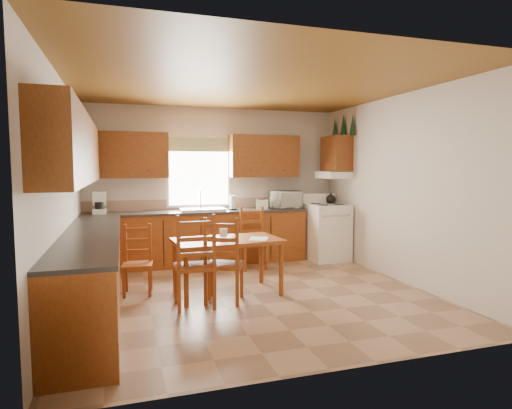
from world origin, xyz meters
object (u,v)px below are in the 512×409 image
object	(u,v)px
dining_table	(227,267)
chair_near_left	(194,261)
chair_far_right	(254,239)
chair_near_right	(224,259)
microwave	(285,200)
stove	(327,233)
chair_far_left	(137,260)

from	to	relation	value
dining_table	chair_near_left	distance (m)	0.64
chair_far_right	chair_near_right	bearing A→B (deg)	-113.82
microwave	dining_table	distance (m)	2.51
stove	chair_far_right	bearing A→B (deg)	-171.09
stove	chair_near_left	bearing A→B (deg)	-146.28
dining_table	chair_far_left	xyz separation A→B (m)	(-1.12, 0.35, 0.09)
microwave	chair_near_left	xyz separation A→B (m)	(-2.03, -2.23, -0.52)
chair_near_left	dining_table	bearing A→B (deg)	-141.70
stove	microwave	world-z (taller)	microwave
dining_table	chair_near_left	xyz separation A→B (m)	(-0.49, -0.37, 0.19)
stove	chair_near_left	size ratio (longest dim) A/B	0.88
chair_near_right	chair_far_right	distance (m)	1.75
chair_near_right	chair_far_right	world-z (taller)	chair_near_right
stove	microwave	distance (m)	0.95
chair_far_right	chair_near_left	bearing A→B (deg)	-122.07
chair_far_right	chair_far_left	bearing A→B (deg)	-149.08
chair_near_right	chair_far_left	bearing A→B (deg)	-8.18
microwave	chair_far_left	world-z (taller)	microwave
microwave	chair_near_right	world-z (taller)	microwave
chair_near_right	chair_far_left	size ratio (longest dim) A/B	1.17
stove	chair_near_right	distance (m)	2.91
stove	dining_table	distance (m)	2.66
dining_table	chair_far_right	xyz separation A→B (m)	(0.74, 1.24, 0.13)
dining_table	chair_far_left	distance (m)	1.18
dining_table	stove	bearing A→B (deg)	29.81
stove	dining_table	world-z (taller)	stove
microwave	chair_near_right	xyz separation A→B (m)	(-1.64, -2.14, -0.55)
dining_table	chair_far_right	world-z (taller)	chair_far_right
dining_table	chair_near_left	bearing A→B (deg)	-147.77
stove	chair_near_right	world-z (taller)	chair_near_right
microwave	chair_near_left	size ratio (longest dim) A/B	0.46
chair_far_right	stove	bearing A→B (deg)	15.49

